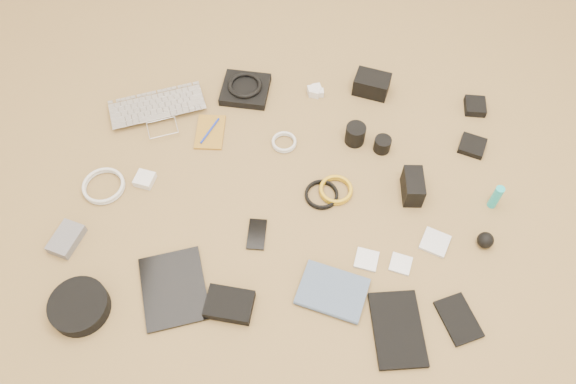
# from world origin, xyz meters

# --- Properties ---
(laptop) EXTENTS (0.40, 0.34, 0.03)m
(laptop) POSITION_xyz_m (-0.44, 0.30, 0.01)
(laptop) COLOR #BABABF
(laptop) RESTS_ON ground
(headphone_pouch) EXTENTS (0.18, 0.18, 0.03)m
(headphone_pouch) POSITION_xyz_m (-0.14, 0.45, 0.02)
(headphone_pouch) COLOR black
(headphone_pouch) RESTS_ON ground
(headphones) EXTENTS (0.15, 0.15, 0.02)m
(headphones) POSITION_xyz_m (-0.14, 0.45, 0.04)
(headphones) COLOR black
(headphones) RESTS_ON headphone_pouch
(charger_a) EXTENTS (0.04, 0.04, 0.03)m
(charger_a) POSITION_xyz_m (0.11, 0.46, 0.02)
(charger_a) COLOR silver
(charger_a) RESTS_ON ground
(charger_b) EXTENTS (0.04, 0.04, 0.03)m
(charger_b) POSITION_xyz_m (0.12, 0.47, 0.01)
(charger_b) COLOR silver
(charger_b) RESTS_ON ground
(charger_c) EXTENTS (0.04, 0.04, 0.03)m
(charger_c) POSITION_xyz_m (0.12, 0.45, 0.02)
(charger_c) COLOR silver
(charger_c) RESTS_ON ground
(charger_d) EXTENTS (0.03, 0.03, 0.03)m
(charger_d) POSITION_xyz_m (0.13, 0.45, 0.01)
(charger_d) COLOR silver
(charger_d) RESTS_ON ground
(dslr_camera) EXTENTS (0.14, 0.12, 0.07)m
(dslr_camera) POSITION_xyz_m (0.32, 0.48, 0.04)
(dslr_camera) COLOR black
(dslr_camera) RESTS_ON ground
(lens_pouch) EXTENTS (0.08, 0.09, 0.03)m
(lens_pouch) POSITION_xyz_m (0.70, 0.42, 0.01)
(lens_pouch) COLOR black
(lens_pouch) RESTS_ON ground
(notebook_olive) EXTENTS (0.10, 0.15, 0.01)m
(notebook_olive) POSITION_xyz_m (-0.25, 0.25, 0.00)
(notebook_olive) COLOR olive
(notebook_olive) RESTS_ON ground
(pen_blue) EXTENTS (0.06, 0.12, 0.01)m
(pen_blue) POSITION_xyz_m (-0.25, 0.25, 0.01)
(pen_blue) COLOR #152BAD
(pen_blue) RESTS_ON notebook_olive
(cable_white_a) EXTENTS (0.10, 0.10, 0.01)m
(cable_white_a) POSITION_xyz_m (0.01, 0.22, 0.01)
(cable_white_a) COLOR silver
(cable_white_a) RESTS_ON ground
(lens_a) EXTENTS (0.07, 0.07, 0.07)m
(lens_a) POSITION_xyz_m (0.26, 0.24, 0.04)
(lens_a) COLOR black
(lens_a) RESTS_ON ground
(lens_b) EXTENTS (0.06, 0.06, 0.05)m
(lens_b) POSITION_xyz_m (0.36, 0.21, 0.03)
(lens_b) COLOR black
(lens_b) RESTS_ON ground
(card_reader) EXTENTS (0.11, 0.11, 0.02)m
(card_reader) POSITION_xyz_m (0.67, 0.24, 0.01)
(card_reader) COLOR black
(card_reader) RESTS_ON ground
(power_brick) EXTENTS (0.07, 0.07, 0.03)m
(power_brick) POSITION_xyz_m (-0.44, 0.03, 0.01)
(power_brick) COLOR silver
(power_brick) RESTS_ON ground
(cable_white_b) EXTENTS (0.19, 0.19, 0.01)m
(cable_white_b) POSITION_xyz_m (-0.57, 0.00, 0.01)
(cable_white_b) COLOR silver
(cable_white_b) RESTS_ON ground
(cable_black) EXTENTS (0.14, 0.14, 0.01)m
(cable_black) POSITION_xyz_m (0.15, 0.01, 0.01)
(cable_black) COLOR black
(cable_black) RESTS_ON ground
(cable_yellow) EXTENTS (0.14, 0.14, 0.01)m
(cable_yellow) POSITION_xyz_m (0.20, 0.03, 0.01)
(cable_yellow) COLOR gold
(cable_yellow) RESTS_ON ground
(flash) EXTENTS (0.07, 0.11, 0.08)m
(flash) POSITION_xyz_m (0.45, 0.04, 0.04)
(flash) COLOR black
(flash) RESTS_ON ground
(lens_cleaner) EXTENTS (0.04, 0.04, 0.10)m
(lens_cleaner) POSITION_xyz_m (0.71, 0.01, 0.05)
(lens_cleaner) COLOR #1BACB1
(lens_cleaner) RESTS_ON ground
(battery_charger) EXTENTS (0.11, 0.13, 0.03)m
(battery_charger) POSITION_xyz_m (-0.64, -0.20, 0.02)
(battery_charger) COLOR #5E5E63
(battery_charger) RESTS_ON ground
(tablet) EXTENTS (0.25, 0.28, 0.01)m
(tablet) POSITION_xyz_m (-0.28, -0.35, 0.01)
(tablet) COLOR black
(tablet) RESTS_ON ground
(phone) EXTENTS (0.06, 0.11, 0.01)m
(phone) POSITION_xyz_m (-0.05, -0.15, 0.00)
(phone) COLOR black
(phone) RESTS_ON ground
(filter_case_left) EXTENTS (0.08, 0.08, 0.01)m
(filter_case_left) POSITION_xyz_m (0.30, -0.22, 0.00)
(filter_case_left) COLOR silver
(filter_case_left) RESTS_ON ground
(filter_case_mid) EXTENTS (0.08, 0.08, 0.01)m
(filter_case_mid) POSITION_xyz_m (0.40, -0.23, 0.00)
(filter_case_mid) COLOR silver
(filter_case_mid) RESTS_ON ground
(filter_case_right) EXTENTS (0.11, 0.11, 0.01)m
(filter_case_right) POSITION_xyz_m (0.51, -0.15, 0.01)
(filter_case_right) COLOR silver
(filter_case_right) RESTS_ON ground
(air_blower) EXTENTS (0.05, 0.05, 0.05)m
(air_blower) POSITION_xyz_m (0.66, -0.14, 0.03)
(air_blower) COLOR black
(air_blower) RESTS_ON ground
(headphone_case) EXTENTS (0.21, 0.21, 0.05)m
(headphone_case) POSITION_xyz_m (-0.54, -0.42, 0.02)
(headphone_case) COLOR black
(headphone_case) RESTS_ON ground
(drive_case) EXTENTS (0.15, 0.11, 0.03)m
(drive_case) POSITION_xyz_m (-0.11, -0.39, 0.02)
(drive_case) COLOR black
(drive_case) RESTS_ON ground
(paperback) EXTENTS (0.23, 0.20, 0.02)m
(paperback) POSITION_xyz_m (0.17, -0.40, 0.01)
(paperback) COLOR #435672
(paperback) RESTS_ON ground
(notebook_black_a) EXTENTS (0.17, 0.24, 0.02)m
(notebook_black_a) POSITION_xyz_m (0.38, -0.43, 0.01)
(notebook_black_a) COLOR black
(notebook_black_a) RESTS_ON ground
(notebook_black_b) EXTENTS (0.14, 0.17, 0.01)m
(notebook_black_b) POSITION_xyz_m (0.56, -0.39, 0.01)
(notebook_black_b) COLOR black
(notebook_black_b) RESTS_ON ground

